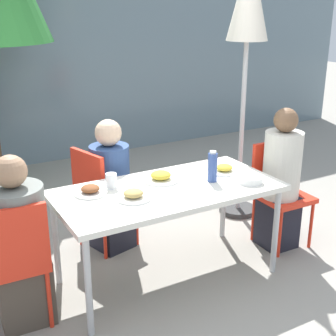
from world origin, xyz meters
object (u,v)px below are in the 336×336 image
(person_far, at_px, (111,189))
(person_left, at_px, (19,247))
(drinking_cup, at_px, (111,181))
(chair_left, at_px, (14,257))
(chair_right, at_px, (278,185))
(salad_bowl, at_px, (250,179))
(bottle, at_px, (212,167))
(person_right, at_px, (281,183))
(chair_far, at_px, (99,192))
(closed_umbrella, at_px, (248,12))

(person_far, bearing_deg, person_left, -70.36)
(drinking_cup, bearing_deg, person_far, 68.74)
(chair_left, relative_size, person_left, 0.77)
(chair_right, height_order, salad_bowl, chair_right)
(person_left, height_order, bottle, person_left)
(person_far, relative_size, bottle, 4.77)
(person_far, distance_m, salad_bowl, 1.16)
(chair_left, relative_size, drinking_cup, 8.01)
(person_left, bearing_deg, person_right, 0.26)
(bottle, bearing_deg, salad_bowl, -34.85)
(bottle, height_order, drinking_cup, bottle)
(chair_right, xyz_separation_m, drinking_cup, (-1.46, 0.14, 0.27))
(chair_far, relative_size, drinking_cup, 8.01)
(person_far, bearing_deg, bottle, 22.02)
(person_left, bearing_deg, chair_right, 2.39)
(person_left, height_order, person_far, person_left)
(person_left, xyz_separation_m, closed_umbrella, (2.24, 0.65, 1.37))
(chair_far, xyz_separation_m, person_far, (0.09, -0.03, 0.02))
(chair_right, distance_m, drinking_cup, 1.49)
(person_left, relative_size, closed_umbrella, 0.47)
(chair_right, bearing_deg, salad_bowl, 27.43)
(chair_left, bearing_deg, closed_umbrella, 19.28)
(chair_left, distance_m, drinking_cup, 0.84)
(chair_right, bearing_deg, drinking_cup, -4.25)
(chair_right, height_order, bottle, bottle)
(chair_right, relative_size, bottle, 3.75)
(person_right, xyz_separation_m, chair_far, (-1.32, 0.69, -0.06))
(person_left, distance_m, person_far, 1.07)
(salad_bowl, bearing_deg, drinking_cup, 156.73)
(chair_left, relative_size, salad_bowl, 4.74)
(closed_umbrella, bearing_deg, bottle, -139.09)
(chair_right, xyz_separation_m, closed_umbrella, (0.08, 0.62, 1.38))
(person_left, height_order, person_right, person_right)
(chair_far, bearing_deg, bottle, 25.40)
(chair_far, height_order, person_far, person_far)
(person_far, distance_m, bottle, 0.92)
(person_far, bearing_deg, chair_right, 50.11)
(closed_umbrella, bearing_deg, person_left, -163.87)
(chair_far, bearing_deg, drinking_cup, -25.31)
(closed_umbrella, xyz_separation_m, drinking_cup, (-1.53, -0.48, -1.11))
(chair_left, height_order, chair_far, same)
(person_left, xyz_separation_m, person_far, (0.88, 0.61, 0.00))
(person_right, xyz_separation_m, bottle, (-0.71, -0.02, 0.27))
(person_far, height_order, bottle, person_far)
(chair_right, distance_m, salad_bowl, 0.64)
(chair_far, relative_size, bottle, 3.75)
(person_right, relative_size, bottle, 5.14)
(chair_left, height_order, chair_right, same)
(person_left, distance_m, chair_right, 2.16)
(drinking_cup, bearing_deg, chair_right, -5.43)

